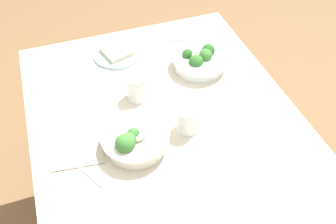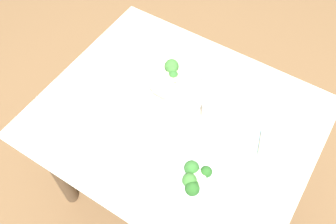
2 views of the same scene
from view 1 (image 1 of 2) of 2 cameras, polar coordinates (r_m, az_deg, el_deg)
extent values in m
plane|color=brown|center=(1.96, -0.39, -15.94)|extent=(6.00, 6.00, 0.00)
cube|color=beige|center=(1.34, -0.55, -0.70)|extent=(1.16, 0.96, 0.01)
cube|color=brown|center=(1.35, -0.55, -1.15)|extent=(1.12, 0.93, 0.02)
cylinder|color=brown|center=(2.03, 5.18, 3.52)|extent=(0.07, 0.07, 0.73)
cylinder|color=brown|center=(1.92, -15.71, -1.58)|extent=(0.07, 0.07, 0.73)
cylinder|color=silver|center=(1.23, -5.03, -4.49)|extent=(0.20, 0.20, 0.05)
cylinder|color=silver|center=(1.21, -5.12, -3.60)|extent=(0.23, 0.23, 0.01)
sphere|color=#33702D|center=(1.20, -5.38, -3.51)|extent=(0.04, 0.04, 0.04)
sphere|color=#3D7A33|center=(1.17, -6.70, -4.88)|extent=(0.07, 0.07, 0.07)
sphere|color=#3D7A33|center=(1.18, -6.17, -4.37)|extent=(0.05, 0.05, 0.05)
cylinder|color=beige|center=(1.20, -5.08, -3.24)|extent=(0.07, 0.07, 0.01)
cylinder|color=white|center=(1.53, 4.88, 7.68)|extent=(0.21, 0.21, 0.04)
cylinder|color=white|center=(1.52, 4.94, 8.46)|extent=(0.23, 0.23, 0.01)
sphere|color=#3D7A33|center=(1.51, 5.86, 8.77)|extent=(0.05, 0.05, 0.05)
sphere|color=#286023|center=(1.53, 5.61, 9.00)|extent=(0.04, 0.04, 0.04)
sphere|color=#286023|center=(1.51, 3.08, 8.97)|extent=(0.04, 0.04, 0.04)
sphere|color=#33702D|center=(1.48, 4.38, 7.82)|extent=(0.06, 0.06, 0.06)
sphere|color=#286023|center=(1.53, 6.29, 9.52)|extent=(0.05, 0.05, 0.05)
cylinder|color=beige|center=(1.51, 4.90, 8.99)|extent=(0.07, 0.07, 0.01)
cylinder|color=#99C6D1|center=(1.61, -7.95, 8.94)|extent=(0.20, 0.20, 0.01)
cube|color=beige|center=(1.61, -8.01, 9.37)|extent=(0.14, 0.14, 0.02)
cylinder|color=silver|center=(1.38, -4.90, 3.93)|extent=(0.08, 0.08, 0.10)
cylinder|color=silver|center=(1.26, 3.02, -1.08)|extent=(0.08, 0.08, 0.10)
cube|color=#B7B7BC|center=(1.69, 1.28, 11.14)|extent=(0.03, 0.07, 0.00)
cube|color=#B7B7BC|center=(1.69, 3.03, 11.15)|extent=(0.02, 0.03, 0.00)
cube|color=#B7B7BC|center=(1.12, 6.19, -14.75)|extent=(0.07, 0.04, 0.00)
cube|color=#B7B7BC|center=(1.09, 5.99, -16.99)|extent=(0.03, 0.02, 0.00)
cube|color=#B7B7BC|center=(1.21, -13.01, -8.83)|extent=(0.17, 0.10, 0.00)
cube|color=#B1A997|center=(1.29, -14.03, -4.80)|extent=(0.22, 0.20, 0.01)
camera|label=2|loc=(1.69, 33.01, 53.25)|focal=39.03mm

